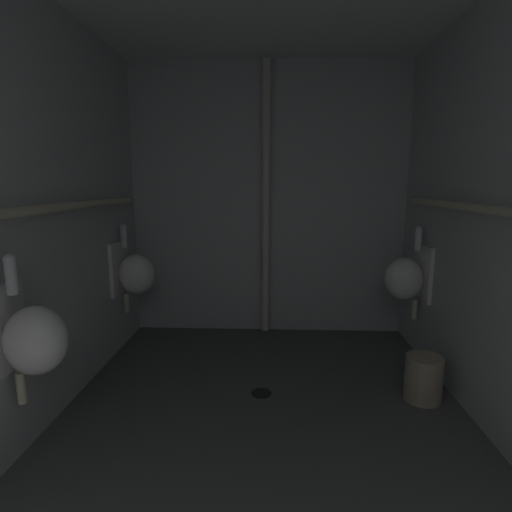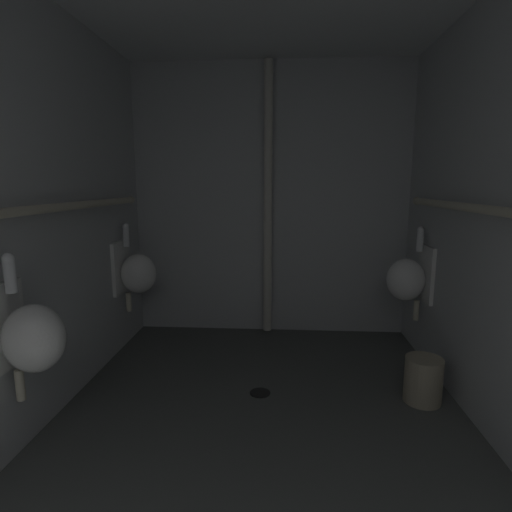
{
  "view_description": "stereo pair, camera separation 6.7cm",
  "coord_description": "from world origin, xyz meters",
  "px_view_note": "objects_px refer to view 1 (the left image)",
  "views": [
    {
      "loc": [
        0.05,
        0.08,
        1.4
      ],
      "look_at": [
        -0.07,
        2.99,
        0.89
      ],
      "focal_mm": 28.63,
      "sensor_mm": 36.0,
      "label": 1
    },
    {
      "loc": [
        0.12,
        0.08,
        1.4
      ],
      "look_at": [
        -0.07,
        2.99,
        0.89
      ],
      "focal_mm": 28.63,
      "sensor_mm": 36.0,
      "label": 2
    }
  ],
  "objects_px": {
    "urinal_left_mid": "(31,338)",
    "urinal_right_mid": "(407,277)",
    "urinal_left_far": "(134,273)",
    "floor_drain": "(261,393)",
    "standpipe_back_wall": "(266,202)",
    "waste_bin": "(423,378)"
  },
  "relations": [
    {
      "from": "urinal_left_far",
      "to": "standpipe_back_wall",
      "type": "relative_size",
      "value": 0.31
    },
    {
      "from": "urinal_left_mid",
      "to": "waste_bin",
      "type": "relative_size",
      "value": 2.54
    },
    {
      "from": "standpipe_back_wall",
      "to": "floor_drain",
      "type": "distance_m",
      "value": 1.69
    },
    {
      "from": "urinal_left_mid",
      "to": "urinal_left_far",
      "type": "height_order",
      "value": "same"
    },
    {
      "from": "urinal_left_far",
      "to": "standpipe_back_wall",
      "type": "xyz_separation_m",
      "value": [
        1.09,
        0.43,
        0.57
      ]
    },
    {
      "from": "standpipe_back_wall",
      "to": "floor_drain",
      "type": "height_order",
      "value": "standpipe_back_wall"
    },
    {
      "from": "urinal_left_mid",
      "to": "waste_bin",
      "type": "xyz_separation_m",
      "value": [
        2.15,
        0.71,
        -0.52
      ]
    },
    {
      "from": "waste_bin",
      "to": "floor_drain",
      "type": "bearing_deg",
      "value": 178.24
    },
    {
      "from": "urinal_left_mid",
      "to": "waste_bin",
      "type": "distance_m",
      "value": 2.32
    },
    {
      "from": "urinal_left_mid",
      "to": "urinal_left_far",
      "type": "bearing_deg",
      "value": 90.0
    },
    {
      "from": "standpipe_back_wall",
      "to": "waste_bin",
      "type": "xyz_separation_m",
      "value": [
        1.06,
        -1.19,
        -1.09
      ]
    },
    {
      "from": "urinal_left_mid",
      "to": "standpipe_back_wall",
      "type": "distance_m",
      "value": 2.27
    },
    {
      "from": "urinal_left_mid",
      "to": "floor_drain",
      "type": "bearing_deg",
      "value": 34.19
    },
    {
      "from": "urinal_right_mid",
      "to": "floor_drain",
      "type": "bearing_deg",
      "value": -150.33
    },
    {
      "from": "urinal_left_mid",
      "to": "urinal_right_mid",
      "type": "distance_m",
      "value": 2.62
    },
    {
      "from": "urinal_right_mid",
      "to": "waste_bin",
      "type": "relative_size",
      "value": 2.54
    },
    {
      "from": "urinal_left_far",
      "to": "floor_drain",
      "type": "relative_size",
      "value": 5.39
    },
    {
      "from": "urinal_left_far",
      "to": "floor_drain",
      "type": "distance_m",
      "value": 1.47
    },
    {
      "from": "urinal_left_far",
      "to": "floor_drain",
      "type": "height_order",
      "value": "urinal_left_far"
    },
    {
      "from": "waste_bin",
      "to": "urinal_right_mid",
      "type": "bearing_deg",
      "value": 83.7
    },
    {
      "from": "floor_drain",
      "to": "urinal_right_mid",
      "type": "bearing_deg",
      "value": 29.67
    },
    {
      "from": "urinal_left_mid",
      "to": "urinal_right_mid",
      "type": "bearing_deg",
      "value": 31.94
    }
  ]
}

